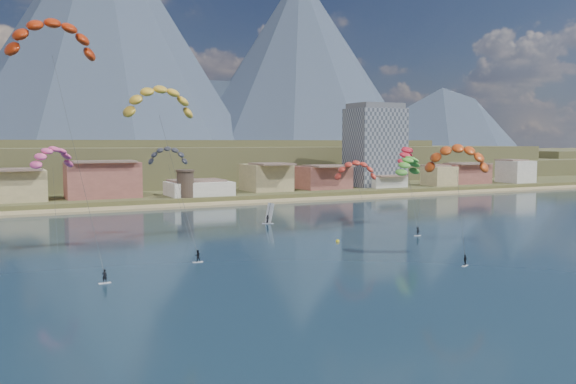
{
  "coord_description": "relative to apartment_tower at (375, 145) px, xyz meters",
  "views": [
    {
      "loc": [
        -48.07,
        -65.4,
        19.06
      ],
      "look_at": [
        0.0,
        32.0,
        10.0
      ],
      "focal_mm": 37.28,
      "sensor_mm": 36.0,
      "label": 1
    }
  ],
  "objects": [
    {
      "name": "kitesurfer_orange",
      "position": [
        -62.08,
        -114.74,
        -0.77
      ],
      "size": [
        12.86,
        14.96,
        20.85
      ],
      "color": "silver",
      "rests_on": "ground"
    },
    {
      "name": "distant_kite_red",
      "position": [
        -43.18,
        -75.54,
        -1.3
      ],
      "size": [
        9.08,
        9.44,
        19.56
      ],
      "color": "#262626",
      "rests_on": "ground"
    },
    {
      "name": "distant_kite_dark",
      "position": [
        -100.65,
        -71.46,
        -0.89
      ],
      "size": [
        8.98,
        6.79,
        19.68
      ],
      "color": "#262626",
      "rests_on": "ground"
    },
    {
      "name": "distant_kite_pink",
      "position": [
        -123.54,
        -78.58,
        -0.8
      ],
      "size": [
        9.11,
        8.0,
        19.87
      ],
      "color": "#262626",
      "rests_on": "ground"
    },
    {
      "name": "windsurfer",
      "position": [
        -75.67,
        -66.7,
        -16.29
      ],
      "size": [
        3.02,
        3.05,
        4.83
      ],
      "color": "silver",
      "rests_on": "ground"
    },
    {
      "name": "buoy",
      "position": [
        -74.39,
        -96.03,
        -17.69
      ],
      "size": [
        0.73,
        0.73,
        0.73
      ],
      "color": "yellow",
      "rests_on": "ground"
    },
    {
      "name": "town",
      "position": [
        -125.0,
        -6.0,
        -9.82
      ],
      "size": [
        400.0,
        24.0,
        12.0
      ],
      "color": "silver",
      "rests_on": "ground"
    },
    {
      "name": "kitesurfer_green",
      "position": [
        -47.97,
        -83.13,
        -3.55
      ],
      "size": [
        13.89,
        18.28,
        19.91
      ],
      "color": "silver",
      "rests_on": "ground"
    },
    {
      "name": "distant_kite_orange",
      "position": [
        -62.59,
        -83.78,
        -4.13
      ],
      "size": [
        10.24,
        7.45,
        16.98
      ],
      "color": "#262626",
      "rests_on": "ground"
    },
    {
      "name": "ground",
      "position": [
        -85.0,
        -128.0,
        -17.82
      ],
      "size": [
        2400.0,
        2400.0,
        0.0
      ],
      "primitive_type": "plane",
      "color": "black",
      "rests_on": "ground"
    },
    {
      "name": "beach",
      "position": [
        -85.0,
        -22.0,
        -17.57
      ],
      "size": [
        2200.0,
        12.0,
        0.9
      ],
      "color": "tan",
      "rests_on": "ground"
    },
    {
      "name": "kitesurfer_yellow",
      "position": [
        -106.63,
        -88.8,
        9.08
      ],
      "size": [
        12.93,
        17.25,
        31.03
      ],
      "color": "silver",
      "rests_on": "ground"
    },
    {
      "name": "kitesurfer_red",
      "position": [
        -124.65,
        -97.11,
        17.39
      ],
      "size": [
        13.56,
        17.47,
        39.06
      ],
      "color": "silver",
      "rests_on": "ground"
    },
    {
      "name": "watchtower",
      "position": [
        -80.0,
        -14.0,
        -11.45
      ],
      "size": [
        5.82,
        5.82,
        8.6
      ],
      "color": "#47382D",
      "rests_on": "ground"
    },
    {
      "name": "foothills",
      "position": [
        -62.61,
        104.47,
        -8.74
      ],
      "size": [
        940.0,
        210.0,
        18.0
      ],
      "color": "brown",
      "rests_on": "ground"
    },
    {
      "name": "apartment_tower",
      "position": [
        0.0,
        0.0,
        0.0
      ],
      "size": [
        20.0,
        16.0,
        32.0
      ],
      "color": "gray",
      "rests_on": "ground"
    },
    {
      "name": "land",
      "position": [
        -85.0,
        432.0,
        -17.82
      ],
      "size": [
        2200.0,
        900.0,
        4.0
      ],
      "color": "brown",
      "rests_on": "ground"
    },
    {
      "name": "mountain_ridge",
      "position": [
        -99.6,
        695.65,
        132.49
      ],
      "size": [
        2060.0,
        480.0,
        400.0
      ],
      "color": "#2C394A",
      "rests_on": "ground"
    }
  ]
}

